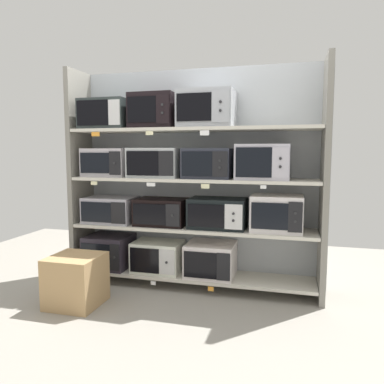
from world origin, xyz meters
The scene contains 33 objects.
ground centered at (0.00, -1.00, -0.01)m, with size 6.34×6.00×0.02m, color gray.
back_panel centered at (0.00, 0.23, 1.07)m, with size 2.54×0.04×2.13m, color #9EA3A8.
upright_left centered at (-1.20, 0.00, 1.07)m, with size 0.05×0.42×2.13m, color gray.
upright_right centered at (1.20, 0.00, 1.07)m, with size 0.05×0.42×2.13m, color gray.
shelf_0 centered at (0.00, 0.00, 0.12)m, with size 2.34×0.42×0.03m, color beige.
microwave_0 centered at (-0.89, 0.00, 0.30)m, with size 0.44×0.42×0.33m.
microwave_1 centered at (-0.36, 0.00, 0.28)m, with size 0.48×0.36×0.30m.
microwave_2 centered at (0.19, 0.00, 0.29)m, with size 0.46×0.42×0.32m.
price_tag_0 centered at (-0.91, -0.21, 0.08)m, with size 0.05×0.00×0.03m, color orange.
price_tag_1 centered at (-0.33, -0.21, 0.08)m, with size 0.05×0.00×0.04m, color white.
price_tag_2 centered at (0.23, -0.21, 0.08)m, with size 0.05×0.00×0.04m, color orange.
shelf_1 centered at (0.00, 0.00, 0.59)m, with size 2.34×0.42×0.03m, color beige.
microwave_3 centered at (-0.86, 0.00, 0.73)m, with size 0.50×0.37×0.26m.
microwave_4 centered at (-0.31, 0.00, 0.73)m, with size 0.49×0.35×0.26m.
microwave_5 centered at (0.25, 0.00, 0.74)m, with size 0.53×0.35×0.28m.
microwave_6 centered at (0.80, 0.00, 0.77)m, with size 0.46×0.37×0.33m.
shelf_2 centered at (0.00, 0.00, 1.06)m, with size 2.34×0.42×0.03m, color beige.
microwave_7 centered at (-0.88, 0.00, 1.21)m, with size 0.45×0.34×0.28m.
microwave_8 centered at (-0.36, 0.00, 1.21)m, with size 0.49×0.38×0.28m.
microwave_9 centered at (0.16, 0.00, 1.21)m, with size 0.45×0.36×0.28m.
microwave_10 centered at (0.67, 0.00, 1.23)m, with size 0.47×0.42×0.32m.
price_tag_3 centered at (-0.92, -0.21, 1.02)m, with size 0.07×0.00×0.03m, color beige.
price_tag_4 centered at (-0.34, -0.21, 1.02)m, with size 0.08×0.00×0.03m, color white.
price_tag_5 centered at (0.18, -0.21, 1.02)m, with size 0.08×0.00×0.04m, color beige.
price_tag_6 centered at (0.69, -0.21, 1.02)m, with size 0.05×0.00×0.03m, color white.
shelf_3 centered at (0.00, 0.00, 1.53)m, with size 2.34×0.42×0.03m, color beige.
microwave_11 centered at (-0.87, 0.00, 1.69)m, with size 0.48×0.41×0.29m.
microwave_12 centered at (-0.37, 0.00, 1.71)m, with size 0.43×0.39×0.33m.
microwave_13 centered at (0.15, 0.00, 1.71)m, with size 0.51×0.41×0.34m.
price_tag_7 centered at (-0.89, -0.21, 1.49)m, with size 0.09×0.00×0.04m, color orange.
price_tag_8 centered at (-0.35, -0.21, 1.49)m, with size 0.07×0.00×0.03m, color beige.
price_tag_9 centered at (0.17, -0.21, 1.49)m, with size 0.08×0.00×0.04m, color white.
shipping_carton centered at (-0.86, -0.68, 0.22)m, with size 0.42×0.42×0.43m, color tan.
Camera 1 is at (0.91, -3.40, 1.32)m, focal length 34.55 mm.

